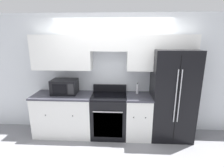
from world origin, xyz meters
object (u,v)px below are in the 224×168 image
Objects in this scene: microwave at (65,87)px; oven_range at (109,115)px; bottle at (137,89)px; refrigerator at (171,94)px.

oven_range is at bearing -3.72° from microwave.
oven_range is 0.83m from bottle.
refrigerator is at bearing -6.18° from bottle.
microwave reaches higher than oven_range.
bottle is (-0.71, 0.08, 0.08)m from refrigerator.
oven_range is 1.14m from microwave.
oven_range is 1.40m from refrigerator.
bottle is at bearing 173.82° from refrigerator.
bottle is at bearing 14.34° from oven_range.
microwave is (-0.96, 0.06, 0.61)m from oven_range.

